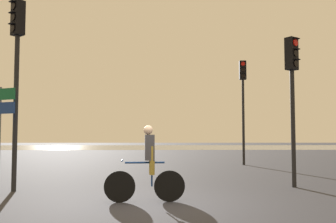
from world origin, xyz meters
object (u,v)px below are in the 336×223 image
traffic_light_near_right (292,82)px  cyclist (148,163)px  traffic_light_near_left (17,59)px  traffic_light_far_right (243,93)px

traffic_light_near_right → cyclist: 4.91m
traffic_light_near_left → traffic_light_near_right: (7.32, 0.60, -0.49)m
traffic_light_far_right → cyclist: traffic_light_far_right is taller
traffic_light_near_left → cyclist: (3.42, -1.57, -2.54)m
traffic_light_near_left → cyclist: size_ratio=2.85×
traffic_light_near_left → traffic_light_far_right: (7.63, 8.10, 0.05)m
traffic_light_far_right → cyclist: (-4.20, -9.67, -2.60)m
traffic_light_near_left → cyclist: bearing=-164.9°
traffic_light_near_left → cyclist: 4.54m
traffic_light_far_right → traffic_light_near_left: bearing=51.8°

